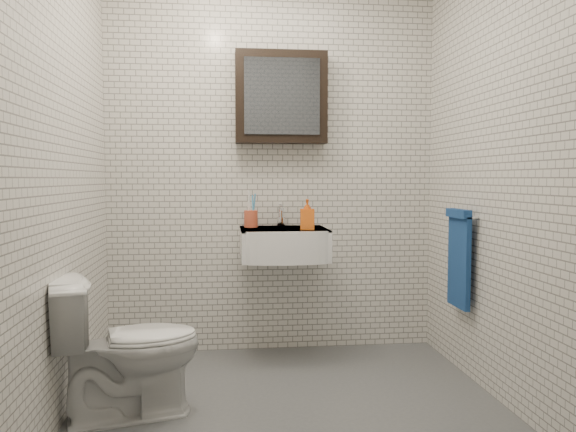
% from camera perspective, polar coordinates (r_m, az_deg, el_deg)
% --- Properties ---
extents(ground, '(2.20, 2.00, 0.01)m').
position_cam_1_polar(ground, '(3.04, 0.18, -18.68)').
color(ground, '#4E5156').
rests_on(ground, ground).
extents(room_shell, '(2.22, 2.02, 2.51)m').
position_cam_1_polar(room_shell, '(2.82, 0.18, 9.89)').
color(room_shell, silver).
rests_on(room_shell, ground).
extents(washbasin, '(0.55, 0.50, 0.20)m').
position_cam_1_polar(washbasin, '(3.57, -0.39, -2.81)').
color(washbasin, white).
rests_on(washbasin, room_shell).
extents(faucet, '(0.06, 0.20, 0.15)m').
position_cam_1_polar(faucet, '(3.75, -0.71, -0.01)').
color(faucet, silver).
rests_on(faucet, washbasin).
extents(mirror_cabinet, '(0.60, 0.15, 0.60)m').
position_cam_1_polar(mirror_cabinet, '(3.77, -0.71, 11.93)').
color(mirror_cabinet, black).
rests_on(mirror_cabinet, room_shell).
extents(towel_rail, '(0.09, 0.30, 0.58)m').
position_cam_1_polar(towel_rail, '(3.45, 16.99, -3.73)').
color(towel_rail, silver).
rests_on(towel_rail, room_shell).
extents(toothbrush_cup, '(0.12, 0.12, 0.24)m').
position_cam_1_polar(toothbrush_cup, '(3.68, -3.79, -0.19)').
color(toothbrush_cup, '#C84F32').
rests_on(toothbrush_cup, washbasin).
extents(soap_bottle, '(0.10, 0.10, 0.19)m').
position_cam_1_polar(soap_bottle, '(3.48, 1.97, 0.16)').
color(soap_bottle, orange).
rests_on(soap_bottle, washbasin).
extents(toilet, '(0.77, 0.56, 0.70)m').
position_cam_1_polar(toilet, '(2.92, -15.96, -12.58)').
color(toilet, white).
rests_on(toilet, ground).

